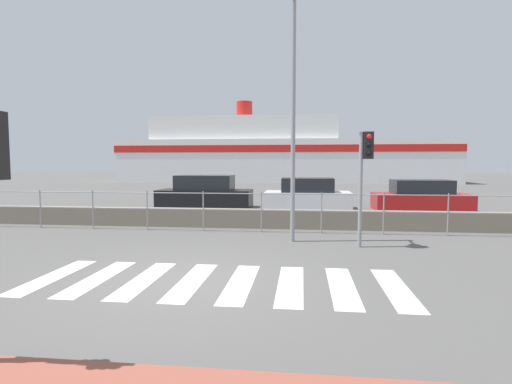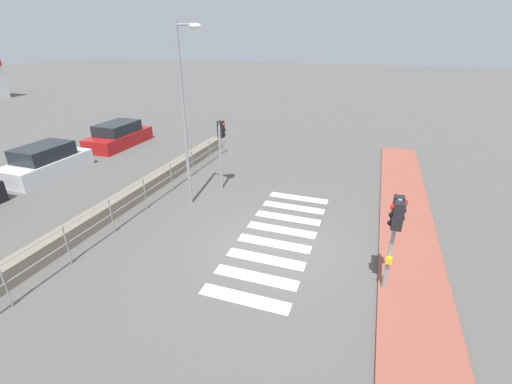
{
  "view_description": "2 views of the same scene",
  "coord_description": "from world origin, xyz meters",
  "px_view_note": "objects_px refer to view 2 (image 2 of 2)",
  "views": [
    {
      "loc": [
        2.18,
        -6.95,
        2.16
      ],
      "look_at": [
        1.15,
        2.0,
        1.5
      ],
      "focal_mm": 28.0,
      "sensor_mm": 36.0,
      "label": 1
    },
    {
      "loc": [
        -8.83,
        -2.5,
        6.1
      ],
      "look_at": [
        1.3,
        1.0,
        1.2
      ],
      "focal_mm": 24.0,
      "sensor_mm": 36.0,
      "label": 2
    }
  ],
  "objects_px": {
    "traffic_light_far": "(221,140)",
    "streetlamp": "(186,101)",
    "traffic_light_near": "(396,222)",
    "parked_car_red": "(119,136)",
    "parked_car_white": "(46,162)"
  },
  "relations": [
    {
      "from": "traffic_light_near",
      "to": "parked_car_red",
      "type": "xyz_separation_m",
      "value": [
        8.64,
        15.31,
        -1.49
      ]
    },
    {
      "from": "streetlamp",
      "to": "traffic_light_near",
      "type": "bearing_deg",
      "value": -112.69
    },
    {
      "from": "traffic_light_near",
      "to": "streetlamp",
      "type": "relative_size",
      "value": 0.41
    },
    {
      "from": "traffic_light_near",
      "to": "streetlamp",
      "type": "distance_m",
      "value": 7.98
    },
    {
      "from": "traffic_light_far",
      "to": "parked_car_white",
      "type": "relative_size",
      "value": 0.73
    },
    {
      "from": "streetlamp",
      "to": "parked_car_red",
      "type": "xyz_separation_m",
      "value": [
        5.66,
        8.17,
        -3.43
      ]
    },
    {
      "from": "traffic_light_far",
      "to": "streetlamp",
      "type": "distance_m",
      "value": 2.65
    },
    {
      "from": "parked_car_red",
      "to": "traffic_light_far",
      "type": "bearing_deg",
      "value": -113.99
    },
    {
      "from": "traffic_light_near",
      "to": "parked_car_white",
      "type": "relative_size",
      "value": 0.67
    },
    {
      "from": "traffic_light_near",
      "to": "parked_car_white",
      "type": "height_order",
      "value": "traffic_light_near"
    },
    {
      "from": "parked_car_white",
      "to": "streetlamp",
      "type": "bearing_deg",
      "value": -93.56
    },
    {
      "from": "streetlamp",
      "to": "parked_car_white",
      "type": "bearing_deg",
      "value": 86.44
    },
    {
      "from": "streetlamp",
      "to": "parked_car_red",
      "type": "bearing_deg",
      "value": 55.31
    },
    {
      "from": "traffic_light_near",
      "to": "parked_car_red",
      "type": "bearing_deg",
      "value": 60.56
    },
    {
      "from": "traffic_light_near",
      "to": "parked_car_red",
      "type": "distance_m",
      "value": 17.64
    }
  ]
}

